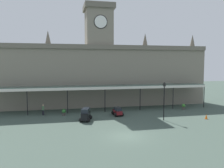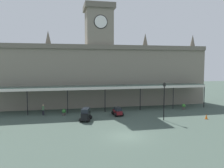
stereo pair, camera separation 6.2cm
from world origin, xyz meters
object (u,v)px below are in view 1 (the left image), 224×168
(car_maroon_estate, at_px, (117,112))
(pedestrian_near_entrance, at_px, (43,109))
(planter_by_canopy, at_px, (184,107))
(victorian_lamppost, at_px, (164,97))
(planter_forecourt_centre, at_px, (64,112))
(traffic_cone, at_px, (206,117))
(car_black_van, at_px, (86,115))

(car_maroon_estate, relative_size, pedestrian_near_entrance, 1.38)
(planter_by_canopy, bearing_deg, victorian_lamppost, -135.72)
(car_maroon_estate, height_order, planter_forecourt_centre, car_maroon_estate)
(traffic_cone, height_order, planter_forecourt_centre, planter_forecourt_centre)
(car_maroon_estate, bearing_deg, planter_by_canopy, 10.48)
(pedestrian_near_entrance, relative_size, planter_by_canopy, 1.74)
(pedestrian_near_entrance, distance_m, planter_by_canopy, 23.61)
(car_black_van, bearing_deg, planter_by_canopy, 14.62)
(car_black_van, bearing_deg, planter_forecourt_centre, 126.25)
(car_maroon_estate, xyz_separation_m, planter_by_canopy, (12.41, 2.30, -0.07))
(car_black_van, bearing_deg, victorian_lamppost, -10.58)
(car_maroon_estate, bearing_deg, victorian_lamppost, -37.07)
(car_black_van, xyz_separation_m, traffic_cone, (17.08, -2.61, -0.44))
(pedestrian_near_entrance, relative_size, planter_forecourt_centre, 1.74)
(pedestrian_near_entrance, xyz_separation_m, planter_by_canopy, (23.60, -0.26, -0.42))
(planter_by_canopy, bearing_deg, pedestrian_near_entrance, 179.37)
(car_maroon_estate, height_order, traffic_cone, car_maroon_estate)
(car_black_van, bearing_deg, traffic_cone, -8.68)
(car_maroon_estate, distance_m, victorian_lamppost, 7.62)
(car_maroon_estate, xyz_separation_m, planter_forecourt_centre, (-8.07, 1.79, -0.07))
(planter_by_canopy, height_order, planter_forecourt_centre, same)
(car_maroon_estate, relative_size, car_black_van, 0.90)
(traffic_cone, height_order, planter_by_canopy, planter_by_canopy)
(pedestrian_near_entrance, xyz_separation_m, victorian_lamppost, (16.86, -6.84, 2.41))
(pedestrian_near_entrance, xyz_separation_m, planter_forecourt_centre, (3.12, -0.77, -0.42))
(pedestrian_near_entrance, height_order, planter_by_canopy, pedestrian_near_entrance)
(pedestrian_near_entrance, relative_size, traffic_cone, 2.30)
(planter_by_canopy, xyz_separation_m, planter_forecourt_centre, (-20.48, -0.51, 0.00))
(pedestrian_near_entrance, bearing_deg, car_maroon_estate, -12.87)
(car_maroon_estate, distance_m, planter_by_canopy, 12.62)
(car_maroon_estate, xyz_separation_m, pedestrian_near_entrance, (-11.19, 2.56, 0.34))
(car_maroon_estate, relative_size, traffic_cone, 3.18)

